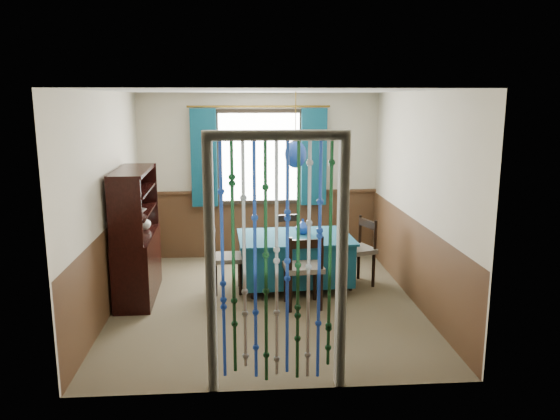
{
  "coord_description": "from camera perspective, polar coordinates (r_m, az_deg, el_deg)",
  "views": [
    {
      "loc": [
        -0.29,
        -6.21,
        2.43
      ],
      "look_at": [
        0.2,
        0.41,
        1.06
      ],
      "focal_mm": 35.0,
      "sensor_mm": 36.0,
      "label": 1
    }
  ],
  "objects": [
    {
      "name": "bowl_shelf",
      "position": [
        6.61,
        -14.77,
        -0.13
      ],
      "size": [
        0.3,
        0.3,
        0.06
      ],
      "primitive_type": "imported",
      "rotation": [
        0.0,
        0.0,
        -0.39
      ],
      "color": "beige",
      "rests_on": "sideboard"
    },
    {
      "name": "chair_right",
      "position": [
        7.24,
        8.09,
        -4.13
      ],
      "size": [
        0.54,
        0.56,
        0.89
      ],
      "rotation": [
        0.0,
        0.0,
        1.92
      ],
      "color": "black",
      "rests_on": "floor"
    },
    {
      "name": "dining_table",
      "position": [
        7.06,
        1.56,
        -4.97
      ],
      "size": [
        1.49,
        1.07,
        0.69
      ],
      "rotation": [
        0.0,
        0.0,
        0.05
      ],
      "color": "#103F53",
      "rests_on": "floor"
    },
    {
      "name": "wainscot_left",
      "position": [
        6.67,
        -17.07,
        -5.65
      ],
      "size": [
        0.0,
        4.0,
        4.0
      ],
      "primitive_type": "plane",
      "rotation": [
        1.57,
        0.0,
        1.57
      ],
      "color": "#4A2F1C",
      "rests_on": "ground"
    },
    {
      "name": "chair_left",
      "position": [
        6.95,
        -5.75,
        -5.02
      ],
      "size": [
        0.4,
        0.42,
        0.82
      ],
      "rotation": [
        0.0,
        0.0,
        -1.53
      ],
      "color": "black",
      "rests_on": "floor"
    },
    {
      "name": "wall_right",
      "position": [
        6.66,
        14.14,
        1.12
      ],
      "size": [
        0.0,
        4.0,
        4.0
      ],
      "primitive_type": "plane",
      "rotation": [
        1.57,
        0.0,
        -1.57
      ],
      "color": "beige",
      "rests_on": "ground"
    },
    {
      "name": "wall_left",
      "position": [
        6.5,
        -17.6,
        0.68
      ],
      "size": [
        0.0,
        4.0,
        4.0
      ],
      "primitive_type": "plane",
      "rotation": [
        1.57,
        0.0,
        1.57
      ],
      "color": "beige",
      "rests_on": "ground"
    },
    {
      "name": "pendant_lamp",
      "position": [
        6.8,
        1.62,
        5.86
      ],
      "size": [
        0.27,
        0.27,
        0.93
      ],
      "color": "olive",
      "rests_on": "ceiling"
    },
    {
      "name": "ceiling",
      "position": [
        6.22,
        -1.6,
        12.33
      ],
      "size": [
        4.0,
        4.0,
        0.0
      ],
      "primitive_type": "plane",
      "rotation": [
        3.14,
        0.0,
        0.0
      ],
      "color": "silver",
      "rests_on": "ground"
    },
    {
      "name": "wainscot_front",
      "position": [
        4.65,
        -0.31,
        -12.81
      ],
      "size": [
        3.6,
        0.0,
        3.6
      ],
      "primitive_type": "plane",
      "rotation": [
        -1.57,
        0.0,
        0.0
      ],
      "color": "#4A2F1C",
      "rests_on": "ground"
    },
    {
      "name": "window",
      "position": [
        8.21,
        -2.19,
        5.53
      ],
      "size": [
        1.32,
        0.12,
        1.42
      ],
      "primitive_type": "cube",
      "color": "black",
      "rests_on": "wall_back"
    },
    {
      "name": "wall_back",
      "position": [
        8.3,
        -2.19,
        3.51
      ],
      "size": [
        3.6,
        0.0,
        3.6
      ],
      "primitive_type": "plane",
      "rotation": [
        1.57,
        0.0,
        0.0
      ],
      "color": "beige",
      "rests_on": "ground"
    },
    {
      "name": "sideboard",
      "position": [
        6.91,
        -14.77,
        -4.38
      ],
      "size": [
        0.46,
        1.23,
        1.6
      ],
      "rotation": [
        0.0,
        0.0,
        0.03
      ],
      "color": "black",
      "rests_on": "floor"
    },
    {
      "name": "chair_near",
      "position": [
        6.4,
        2.48,
        -6.11
      ],
      "size": [
        0.47,
        0.45,
        0.89
      ],
      "rotation": [
        0.0,
        0.0,
        0.08
      ],
      "color": "black",
      "rests_on": "floor"
    },
    {
      "name": "vase_sideboard",
      "position": [
        7.08,
        -14.05,
        -1.15
      ],
      "size": [
        0.2,
        0.2,
        0.2
      ],
      "primitive_type": "imported",
      "rotation": [
        0.0,
        0.0,
        -0.0
      ],
      "color": "beige",
      "rests_on": "sideboard"
    },
    {
      "name": "wainscot_back",
      "position": [
        8.42,
        -2.14,
        -1.56
      ],
      "size": [
        3.6,
        0.0,
        3.6
      ],
      "primitive_type": "plane",
      "rotation": [
        1.57,
        0.0,
        0.0
      ],
      "color": "#4A2F1C",
      "rests_on": "ground"
    },
    {
      "name": "wall_front",
      "position": [
        4.38,
        -0.31,
        -3.93
      ],
      "size": [
        3.6,
        0.0,
        3.6
      ],
      "primitive_type": "plane",
      "rotation": [
        -1.57,
        0.0,
        0.0
      ],
      "color": "beige",
      "rests_on": "ground"
    },
    {
      "name": "wainscot_right",
      "position": [
        6.82,
        13.7,
        -5.08
      ],
      "size": [
        0.0,
        4.0,
        4.0
      ],
      "primitive_type": "plane",
      "rotation": [
        1.57,
        0.0,
        -1.57
      ],
      "color": "#4A2F1C",
      "rests_on": "ground"
    },
    {
      "name": "chair_far",
      "position": [
        7.66,
        1.05,
        -3.33
      ],
      "size": [
        0.48,
        0.46,
        0.83
      ],
      "rotation": [
        0.0,
        0.0,
        3.33
      ],
      "color": "black",
      "rests_on": "floor"
    },
    {
      "name": "doorway",
      "position": [
        4.5,
        -0.36,
        -6.18
      ],
      "size": [
        1.16,
        0.12,
        2.18
      ],
      "primitive_type": null,
      "color": "silver",
      "rests_on": "ground"
    },
    {
      "name": "vase_table",
      "position": [
        7.09,
        2.39,
        -1.79
      ],
      "size": [
        0.21,
        0.21,
        0.18
      ],
      "primitive_type": "imported",
      "rotation": [
        0.0,
        0.0,
        -0.3
      ],
      "color": "navy",
      "rests_on": "dining_table"
    },
    {
      "name": "floor",
      "position": [
        6.67,
        -1.48,
        -9.66
      ],
      "size": [
        4.0,
        4.0,
        0.0
      ],
      "primitive_type": "plane",
      "color": "brown",
      "rests_on": "ground"
    }
  ]
}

